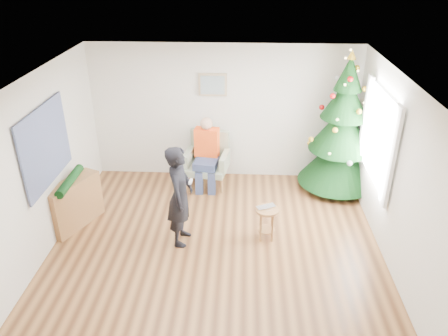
# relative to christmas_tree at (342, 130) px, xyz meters

# --- Properties ---
(floor) EXTENTS (5.00, 5.00, 0.00)m
(floor) POSITION_rel_christmas_tree_xyz_m (-2.15, -2.06, -1.17)
(floor) COLOR brown
(floor) RESTS_ON ground
(ceiling) EXTENTS (5.00, 5.00, 0.00)m
(ceiling) POSITION_rel_christmas_tree_xyz_m (-2.15, -2.06, 1.43)
(ceiling) COLOR white
(ceiling) RESTS_ON wall_back
(wall_back) EXTENTS (5.00, 0.00, 5.00)m
(wall_back) POSITION_rel_christmas_tree_xyz_m (-2.15, 0.44, 0.13)
(wall_back) COLOR silver
(wall_back) RESTS_ON floor
(wall_front) EXTENTS (5.00, 0.00, 5.00)m
(wall_front) POSITION_rel_christmas_tree_xyz_m (-2.15, -4.56, 0.13)
(wall_front) COLOR silver
(wall_front) RESTS_ON floor
(wall_left) EXTENTS (0.00, 5.00, 5.00)m
(wall_left) POSITION_rel_christmas_tree_xyz_m (-4.65, -2.06, 0.13)
(wall_left) COLOR silver
(wall_left) RESTS_ON floor
(wall_right) EXTENTS (0.00, 5.00, 5.00)m
(wall_right) POSITION_rel_christmas_tree_xyz_m (0.35, -2.06, 0.13)
(wall_right) COLOR silver
(wall_right) RESTS_ON floor
(window_panel) EXTENTS (0.04, 1.30, 1.40)m
(window_panel) POSITION_rel_christmas_tree_xyz_m (0.32, -1.06, 0.33)
(window_panel) COLOR white
(window_panel) RESTS_ON wall_right
(curtains) EXTENTS (0.05, 1.75, 1.50)m
(curtains) POSITION_rel_christmas_tree_xyz_m (0.29, -1.06, 0.33)
(curtains) COLOR white
(curtains) RESTS_ON wall_right
(christmas_tree) EXTENTS (1.43, 1.43, 2.59)m
(christmas_tree) POSITION_rel_christmas_tree_xyz_m (0.00, 0.00, 0.00)
(christmas_tree) COLOR #3F2816
(christmas_tree) RESTS_ON floor
(stool) EXTENTS (0.36, 0.36, 0.54)m
(stool) POSITION_rel_christmas_tree_xyz_m (-1.38, -1.70, -0.89)
(stool) COLOR brown
(stool) RESTS_ON floor
(laptop) EXTENTS (0.35, 0.30, 0.02)m
(laptop) POSITION_rel_christmas_tree_xyz_m (-1.38, -1.70, -0.62)
(laptop) COLOR silver
(laptop) RESTS_ON stool
(armchair) EXTENTS (0.87, 0.82, 1.02)m
(armchair) POSITION_rel_christmas_tree_xyz_m (-2.44, 0.00, -0.79)
(armchair) COLOR gray
(armchair) RESTS_ON floor
(seated_person) EXTENTS (0.48, 0.67, 1.34)m
(seated_person) POSITION_rel_christmas_tree_xyz_m (-2.45, -0.06, -0.48)
(seated_person) COLOR navy
(seated_person) RESTS_ON armchair
(standing_man) EXTENTS (0.43, 0.61, 1.60)m
(standing_man) POSITION_rel_christmas_tree_xyz_m (-2.69, -1.83, -0.37)
(standing_man) COLOR black
(standing_man) RESTS_ON floor
(game_controller) EXTENTS (0.05, 0.13, 0.04)m
(game_controller) POSITION_rel_christmas_tree_xyz_m (-2.52, -1.86, -0.10)
(game_controller) COLOR white
(game_controller) RESTS_ON standing_man
(console) EXTENTS (0.68, 1.04, 0.80)m
(console) POSITION_rel_christmas_tree_xyz_m (-4.48, -1.48, -0.77)
(console) COLOR brown
(console) RESTS_ON floor
(garland) EXTENTS (0.14, 0.90, 0.14)m
(garland) POSITION_rel_christmas_tree_xyz_m (-4.48, -1.48, -0.35)
(garland) COLOR black
(garland) RESTS_ON console
(tapestry) EXTENTS (0.03, 1.50, 1.15)m
(tapestry) POSITION_rel_christmas_tree_xyz_m (-4.61, -1.76, 0.38)
(tapestry) COLOR black
(tapestry) RESTS_ON wall_left
(framed_picture) EXTENTS (0.52, 0.05, 0.42)m
(framed_picture) POSITION_rel_christmas_tree_xyz_m (-2.35, 0.40, 0.68)
(framed_picture) COLOR tan
(framed_picture) RESTS_ON wall_back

